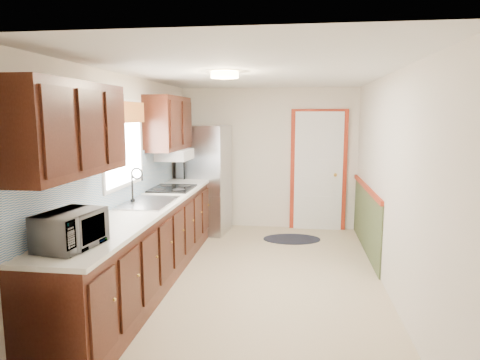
# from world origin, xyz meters

# --- Properties ---
(room_shell) EXTENTS (3.20, 5.20, 2.52)m
(room_shell) POSITION_xyz_m (0.00, 0.00, 1.20)
(room_shell) COLOR tan
(room_shell) RESTS_ON ground
(kitchen_run) EXTENTS (0.63, 4.00, 2.20)m
(kitchen_run) POSITION_xyz_m (-1.24, -0.29, 0.81)
(kitchen_run) COLOR black
(kitchen_run) RESTS_ON ground
(back_wall_trim) EXTENTS (1.12, 2.30, 2.08)m
(back_wall_trim) POSITION_xyz_m (0.99, 2.21, 0.89)
(back_wall_trim) COLOR maroon
(back_wall_trim) RESTS_ON ground
(ceiling_fixture) EXTENTS (0.30, 0.30, 0.06)m
(ceiling_fixture) POSITION_xyz_m (-0.30, -0.20, 2.36)
(ceiling_fixture) COLOR #FFD88C
(ceiling_fixture) RESTS_ON room_shell
(microwave) EXTENTS (0.35, 0.54, 0.34)m
(microwave) POSITION_xyz_m (-1.20, -1.89, 1.11)
(microwave) COLOR white
(microwave) RESTS_ON kitchen_run
(refrigerator) EXTENTS (0.82, 0.78, 1.77)m
(refrigerator) POSITION_xyz_m (-1.02, 2.05, 0.89)
(refrigerator) COLOR #B7B7BC
(refrigerator) RESTS_ON ground
(rug) EXTENTS (0.95, 0.67, 0.01)m
(rug) POSITION_xyz_m (0.43, 1.75, 0.01)
(rug) COLOR black
(rug) RESTS_ON ground
(cooktop) EXTENTS (0.54, 0.65, 0.02)m
(cooktop) POSITION_xyz_m (-1.19, 0.75, 0.95)
(cooktop) COLOR black
(cooktop) RESTS_ON kitchen_run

